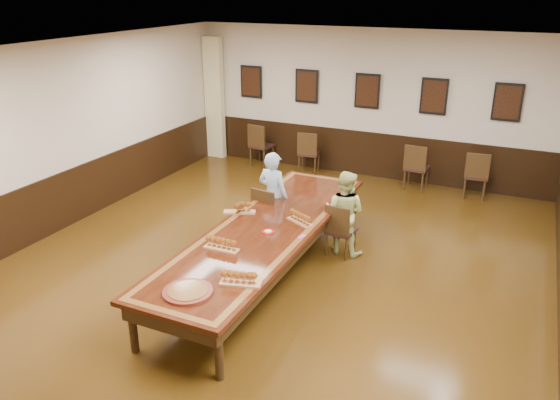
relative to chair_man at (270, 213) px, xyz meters
The scene contains 23 objects.
floor 1.27m from the chair_man, 67.04° to the right, with size 8.00×10.00×0.02m, color black.
ceiling 2.98m from the chair_man, 67.04° to the right, with size 8.00×10.00×0.02m, color white.
wall_back 4.12m from the chair_man, 83.37° to the left, with size 8.00×0.02×3.20m, color beige.
wall_left 3.88m from the chair_man, 163.12° to the right, with size 0.02×10.00×3.20m, color beige.
chair_man is the anchor object (origin of this frame).
chair_woman 1.26m from the chair_man, ahead, with size 0.41×0.45×0.88m, color black, non-canonical shape.
spare_chair_a 4.10m from the chair_man, 118.56° to the left, with size 0.47×0.51×1.00m, color black, non-canonical shape.
spare_chair_b 3.64m from the chair_man, 101.67° to the left, with size 0.45×0.49×0.96m, color black, non-canonical shape.
spare_chair_c 3.90m from the chair_man, 63.88° to the left, with size 0.46×0.50×0.98m, color black, non-canonical shape.
spare_chair_d 4.56m from the chair_man, 50.56° to the left, with size 0.45×0.49×0.97m, color black, non-canonical shape.
person_man 0.30m from the chair_man, 81.34° to the left, with size 0.55×0.36×1.51m, color #518BCC.
person_woman 1.29m from the chair_man, ahead, with size 0.68×0.53×1.37m, color #C7CE81.
pink_phone 1.59m from the chair_man, 47.36° to the right, with size 0.07×0.14×0.01m, color #DB49A0.
curtain 5.08m from the chair_man, 131.35° to the left, with size 0.45×0.18×2.90m, color #CDC28D.
wainscoting 1.17m from the chair_man, 67.04° to the right, with size 8.00×10.00×1.00m.
conference_table 1.18m from the chair_man, 67.04° to the right, with size 1.40×5.00×0.76m.
posters 4.14m from the chair_man, 83.25° to the left, with size 6.14×0.04×0.74m.
flight_a 0.86m from the chair_man, 99.10° to the right, with size 0.51×0.33×0.18m.
flight_b 1.17m from the chair_man, 40.47° to the right, with size 0.47×0.34×0.17m.
flight_c 2.01m from the chair_man, 83.02° to the right, with size 0.49×0.15×0.18m.
flight_d 2.82m from the chair_man, 71.24° to the right, with size 0.51×0.27×0.18m.
red_plate_grp 1.37m from the chair_man, 65.03° to the right, with size 0.18×0.18×0.02m.
carved_platter 3.12m from the chair_man, 81.66° to the right, with size 0.65×0.65×0.05m.
Camera 1 is at (3.22, -6.44, 4.06)m, focal length 35.00 mm.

